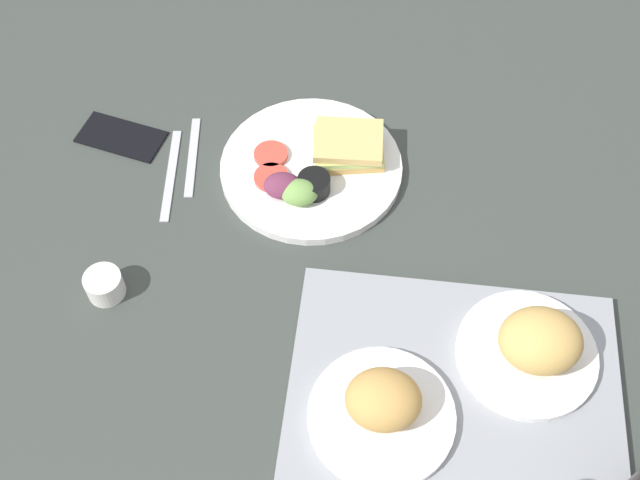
% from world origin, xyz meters
% --- Properties ---
extents(ground_plane, '(1.90, 1.50, 0.03)m').
position_xyz_m(ground_plane, '(0.00, 0.00, -0.01)').
color(ground_plane, '#383D38').
extents(serving_tray, '(0.47, 0.36, 0.02)m').
position_xyz_m(serving_tray, '(-0.17, 0.25, 0.01)').
color(serving_tray, gray).
rests_on(serving_tray, ground_plane).
extents(bread_plate_near, '(0.20, 0.20, 0.09)m').
position_xyz_m(bread_plate_near, '(-0.28, 0.20, 0.05)').
color(bread_plate_near, white).
rests_on(bread_plate_near, serving_tray).
extents(bread_plate_far, '(0.20, 0.20, 0.08)m').
position_xyz_m(bread_plate_far, '(-0.07, 0.29, 0.04)').
color(bread_plate_far, white).
rests_on(bread_plate_far, serving_tray).
extents(plate_with_salad, '(0.30, 0.30, 0.05)m').
position_xyz_m(plate_with_salad, '(0.04, -0.13, 0.02)').
color(plate_with_salad, white).
rests_on(plate_with_salad, ground_plane).
extents(espresso_cup, '(0.06, 0.06, 0.04)m').
position_xyz_m(espresso_cup, '(0.33, 0.11, 0.02)').
color(espresso_cup, silver).
rests_on(espresso_cup, ground_plane).
extents(fork, '(0.02, 0.17, 0.01)m').
position_xyz_m(fork, '(0.24, -0.15, 0.00)').
color(fork, '#B7B7BC').
rests_on(fork, ground_plane).
extents(knife, '(0.02, 0.19, 0.01)m').
position_xyz_m(knife, '(0.27, -0.11, 0.00)').
color(knife, '#B7B7BC').
rests_on(knife, ground_plane).
extents(cell_phone, '(0.16, 0.11, 0.01)m').
position_xyz_m(cell_phone, '(0.37, -0.19, 0.00)').
color(cell_phone, black).
rests_on(cell_phone, ground_plane).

